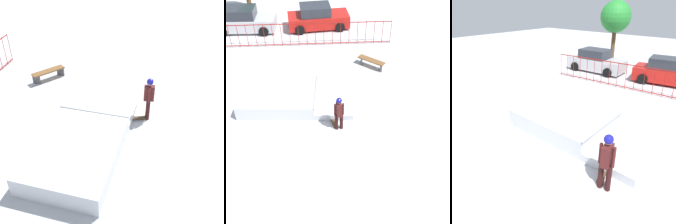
% 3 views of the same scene
% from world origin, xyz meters
% --- Properties ---
extents(ground_plane, '(60.00, 60.00, 0.00)m').
position_xyz_m(ground_plane, '(0.00, 0.00, 0.00)').
color(ground_plane, '#B7BABF').
extents(skate_ramp, '(5.42, 2.64, 0.74)m').
position_xyz_m(skate_ramp, '(-0.16, 0.64, 0.32)').
color(skate_ramp, silver).
rests_on(skate_ramp, ground).
extents(skater, '(0.43, 0.41, 1.73)m').
position_xyz_m(skater, '(2.31, -1.15, 1.01)').
color(skater, black).
rests_on(skater, ground).
extents(skateboard, '(0.45, 0.82, 0.09)m').
position_xyz_m(skateboard, '(2.05, -0.78, 0.08)').
color(skateboard, '#3F2D1E').
rests_on(skateboard, ground).
extents(perimeter_fence, '(11.04, 0.83, 1.50)m').
position_xyz_m(perimeter_fence, '(-0.00, 6.44, 0.77)').
color(perimeter_fence, maroon).
rests_on(perimeter_fence, ground).
extents(park_bench, '(1.54, 1.25, 0.48)m').
position_xyz_m(park_bench, '(4.10, 3.94, 0.36)').
color(park_bench, brown).
rests_on(park_bench, ground).
extents(parked_car_silver, '(4.17, 2.06, 1.60)m').
position_xyz_m(parked_car_silver, '(-4.15, 8.46, 0.72)').
color(parked_car_silver, '#B7B7BC').
rests_on(parked_car_silver, ground).
extents(parked_car_red, '(4.33, 2.47, 1.60)m').
position_xyz_m(parked_car_red, '(0.79, 8.94, 0.72)').
color(parked_car_red, red).
rests_on(parked_car_red, ground).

